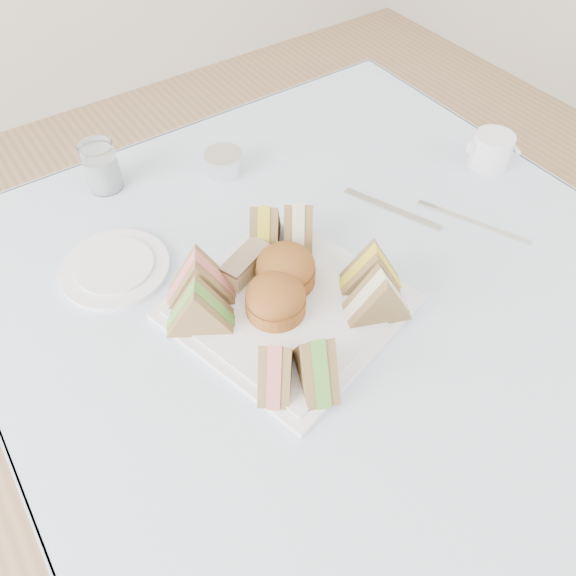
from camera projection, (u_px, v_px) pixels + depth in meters
floor at (313, 469)px, 1.46m from camera, size 4.00×4.00×0.00m
table at (319, 397)px, 1.18m from camera, size 0.90×0.90×0.74m
tablecloth at (329, 280)px, 0.89m from camera, size 1.02×1.02×0.01m
serving_plate at (288, 307)px, 0.85m from camera, size 0.37×0.37×0.01m
sandwich_fl_a at (275, 363)px, 0.73m from camera, size 0.09×0.10×0.08m
sandwich_fl_b at (316, 359)px, 0.73m from camera, size 0.08×0.11×0.09m
sandwich_fr_a at (373, 267)px, 0.83m from camera, size 0.10×0.09×0.08m
sandwich_fr_b at (379, 294)px, 0.80m from camera, size 0.11×0.08×0.09m
sandwich_bl_a at (198, 305)px, 0.79m from camera, size 0.11×0.09×0.09m
sandwich_bl_b at (199, 276)px, 0.82m from camera, size 0.11×0.09×0.09m
sandwich_br_a at (298, 224)px, 0.90m from camera, size 0.09×0.10×0.09m
sandwich_br_b at (265, 226)px, 0.89m from camera, size 0.09×0.10×0.08m
scone_left at (276, 298)px, 0.81m from camera, size 0.12×0.12×0.06m
scone_right at (286, 269)px, 0.85m from camera, size 0.13×0.13×0.06m
pastry_slice at (246, 265)px, 0.87m from camera, size 0.09×0.06×0.04m
side_plate at (115, 268)px, 0.90m from camera, size 0.22×0.22×0.01m
water_glass at (101, 166)px, 1.01m from camera, size 0.08×0.08×0.09m
tea_strainer at (224, 164)px, 1.05m from camera, size 0.09×0.09×0.04m
knife at (392, 209)px, 1.00m from camera, size 0.09×0.18×0.00m
fork at (482, 226)px, 0.97m from camera, size 0.08×0.16×0.00m
creamer_jug at (491, 151)px, 1.06m from camera, size 0.10×0.10×0.07m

